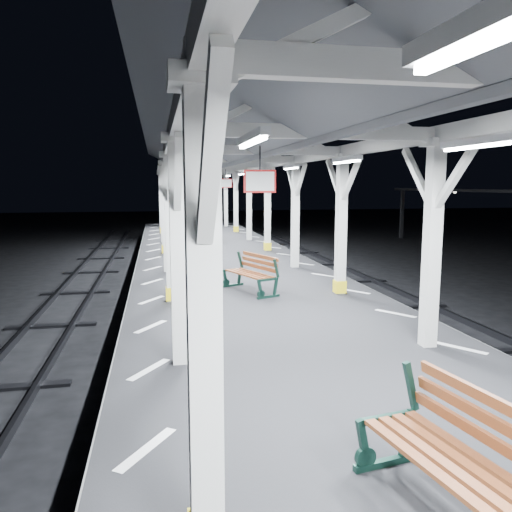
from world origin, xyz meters
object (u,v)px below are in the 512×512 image
object	(u,v)px
bench_near	(470,459)
bench_extra	(196,227)
bench_mid	(253,272)
bench_far	(208,231)

from	to	relation	value
bench_near	bench_extra	world-z (taller)	bench_near
bench_mid	bench_far	bearing A→B (deg)	68.37
bench_extra	bench_mid	bearing A→B (deg)	-92.93
bench_mid	bench_extra	bearing A→B (deg)	69.69
bench_extra	bench_far	bearing A→B (deg)	-87.95
bench_near	bench_mid	size ratio (longest dim) A/B	1.09
bench_far	bench_extra	distance (m)	2.86
bench_far	bench_extra	world-z (taller)	bench_far
bench_near	bench_mid	distance (m)	8.68
bench_mid	bench_far	world-z (taller)	bench_far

